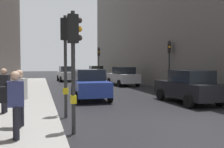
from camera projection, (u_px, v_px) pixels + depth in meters
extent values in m
plane|color=black|center=(193.00, 122.00, 8.86)|extent=(120.00, 120.00, 0.00)
cube|color=gray|center=(25.00, 102.00, 12.91)|extent=(2.85, 40.00, 0.16)
cube|color=slate|center=(182.00, 24.00, 28.63)|extent=(12.00, 35.48, 13.43)
cylinder|color=#2D2D2D|center=(65.00, 67.00, 9.50)|extent=(0.12, 0.12, 3.96)
cube|color=black|center=(65.00, 29.00, 9.44)|extent=(0.37, 0.34, 0.84)
cube|color=yellow|center=(66.00, 91.00, 9.54)|extent=(0.23, 0.25, 0.24)
sphere|color=#2D231E|center=(70.00, 22.00, 9.40)|extent=(0.18, 0.18, 0.18)
sphere|color=orange|center=(70.00, 29.00, 9.41)|extent=(0.18, 0.18, 0.18)
sphere|color=#2D231E|center=(70.00, 36.00, 9.42)|extent=(0.18, 0.18, 0.18)
cylinder|color=#2D2D2D|center=(169.00, 66.00, 19.04)|extent=(0.12, 0.12, 3.89)
cube|color=black|center=(169.00, 47.00, 18.97)|extent=(0.34, 0.37, 0.84)
cube|color=yellow|center=(169.00, 77.00, 19.08)|extent=(0.25, 0.23, 0.24)
sphere|color=#2D231E|center=(170.00, 44.00, 18.77)|extent=(0.18, 0.18, 0.18)
sphere|color=orange|center=(169.00, 47.00, 18.79)|extent=(0.18, 0.18, 0.18)
sphere|color=#2D231E|center=(169.00, 50.00, 18.80)|extent=(0.18, 0.18, 0.18)
cylinder|color=#2D2D2D|center=(99.00, 65.00, 26.78)|extent=(0.12, 0.12, 3.89)
cube|color=black|center=(99.00, 52.00, 26.72)|extent=(0.25, 0.31, 0.84)
cube|color=yellow|center=(99.00, 73.00, 26.82)|extent=(0.21, 0.17, 0.24)
sphere|color=#2D231E|center=(99.00, 49.00, 26.52)|extent=(0.18, 0.18, 0.18)
sphere|color=orange|center=(99.00, 52.00, 26.53)|extent=(0.18, 0.18, 0.18)
sphere|color=#2D231E|center=(99.00, 54.00, 26.54)|extent=(0.18, 0.18, 0.18)
cylinder|color=#2D2D2D|center=(73.00, 73.00, 7.30)|extent=(0.12, 0.12, 3.67)
cube|color=black|center=(73.00, 29.00, 7.24)|extent=(0.31, 0.26, 0.84)
cube|color=yellow|center=(73.00, 99.00, 7.34)|extent=(0.17, 0.21, 0.24)
sphere|color=#2D231E|center=(79.00, 20.00, 7.30)|extent=(0.18, 0.18, 0.18)
sphere|color=orange|center=(79.00, 29.00, 7.31)|extent=(0.18, 0.18, 0.18)
sphere|color=#2D231E|center=(79.00, 38.00, 7.32)|extent=(0.18, 0.18, 0.18)
cube|color=yellow|center=(96.00, 73.00, 33.91)|extent=(1.84, 4.22, 0.80)
cube|color=black|center=(96.00, 68.00, 33.64)|extent=(1.62, 2.02, 0.64)
cylinder|color=black|center=(88.00, 76.00, 34.98)|extent=(0.23, 0.64, 0.64)
cylinder|color=black|center=(100.00, 76.00, 35.47)|extent=(0.23, 0.64, 0.64)
cylinder|color=black|center=(91.00, 77.00, 32.38)|extent=(0.23, 0.64, 0.64)
cylinder|color=black|center=(104.00, 77.00, 32.87)|extent=(0.23, 0.64, 0.64)
cube|color=#BCBCC1|center=(123.00, 78.00, 23.51)|extent=(2.08, 4.31, 0.80)
cube|color=black|center=(124.00, 70.00, 23.25)|extent=(1.73, 2.10, 0.64)
cylinder|color=black|center=(109.00, 81.00, 24.48)|extent=(0.26, 0.65, 0.64)
cylinder|color=black|center=(126.00, 81.00, 25.11)|extent=(0.26, 0.65, 0.64)
cylinder|color=black|center=(119.00, 83.00, 21.95)|extent=(0.26, 0.65, 0.64)
cylinder|color=black|center=(137.00, 83.00, 22.58)|extent=(0.26, 0.65, 0.64)
cube|color=silver|center=(67.00, 75.00, 29.26)|extent=(2.02, 4.29, 0.80)
cube|color=black|center=(67.00, 69.00, 29.46)|extent=(1.70, 2.08, 0.64)
cylinder|color=black|center=(77.00, 79.00, 28.30)|extent=(0.25, 0.65, 0.64)
cylinder|color=black|center=(61.00, 79.00, 27.70)|extent=(0.25, 0.65, 0.64)
cylinder|color=black|center=(73.00, 78.00, 30.84)|extent=(0.25, 0.65, 0.64)
cylinder|color=black|center=(58.00, 78.00, 30.25)|extent=(0.25, 0.65, 0.64)
cube|color=black|center=(188.00, 89.00, 13.17)|extent=(1.91, 4.25, 0.80)
cube|color=black|center=(191.00, 76.00, 12.90)|extent=(1.65, 2.04, 0.64)
cylinder|color=black|center=(161.00, 94.00, 14.19)|extent=(0.24, 0.65, 0.64)
cylinder|color=black|center=(187.00, 93.00, 14.74)|extent=(0.24, 0.65, 0.64)
cylinder|color=black|center=(189.00, 101.00, 11.62)|extent=(0.24, 0.65, 0.64)
cylinder|color=black|center=(220.00, 100.00, 12.18)|extent=(0.24, 0.65, 0.64)
cube|color=navy|center=(90.00, 87.00, 14.51)|extent=(1.99, 4.28, 0.80)
cube|color=black|center=(89.00, 75.00, 14.72)|extent=(1.69, 2.07, 0.64)
cylinder|color=black|center=(110.00, 96.00, 13.43)|extent=(0.25, 0.65, 0.64)
cylinder|color=black|center=(77.00, 97.00, 13.01)|extent=(0.25, 0.65, 0.64)
cylinder|color=black|center=(101.00, 91.00, 16.05)|extent=(0.25, 0.65, 0.64)
cylinder|color=black|center=(73.00, 92.00, 15.63)|extent=(0.25, 0.65, 0.64)
cylinder|color=black|center=(16.00, 122.00, 6.45)|extent=(0.16, 0.16, 0.85)
cylinder|color=black|center=(16.00, 124.00, 6.27)|extent=(0.16, 0.16, 0.85)
cube|color=navy|center=(16.00, 94.00, 6.33)|extent=(0.43, 0.30, 0.66)
sphere|color=tan|center=(15.00, 76.00, 6.31)|extent=(0.24, 0.24, 0.24)
cube|color=black|center=(3.00, 94.00, 6.21)|extent=(0.23, 0.30, 0.40)
cylinder|color=black|center=(21.00, 113.00, 7.67)|extent=(0.16, 0.16, 0.85)
cylinder|color=black|center=(18.00, 114.00, 7.47)|extent=(0.16, 0.16, 0.85)
cube|color=silver|center=(19.00, 89.00, 7.54)|extent=(0.47, 0.39, 0.66)
sphere|color=tan|center=(19.00, 74.00, 7.52)|extent=(0.24, 0.24, 0.24)
cube|color=black|center=(10.00, 89.00, 7.57)|extent=(0.29, 0.34, 0.40)
cylinder|color=black|center=(5.00, 102.00, 9.82)|extent=(0.16, 0.16, 0.85)
cylinder|color=black|center=(3.00, 103.00, 9.62)|extent=(0.16, 0.16, 0.85)
cube|color=black|center=(4.00, 83.00, 9.68)|extent=(0.45, 0.34, 0.66)
sphere|color=tan|center=(4.00, 71.00, 9.66)|extent=(0.24, 0.24, 0.24)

